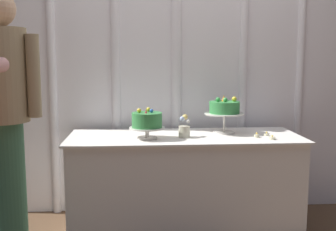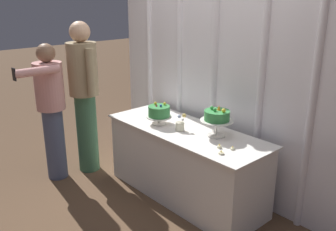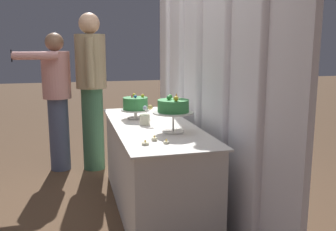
# 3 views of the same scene
# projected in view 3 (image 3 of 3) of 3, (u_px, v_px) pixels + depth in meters

# --- Properties ---
(ground_plane) EXTENTS (24.00, 24.00, 0.00)m
(ground_plane) POSITION_uv_depth(u_px,v_px,m) (143.00, 208.00, 3.28)
(ground_plane) COLOR brown
(draped_curtain) EXTENTS (3.02, 0.15, 2.73)m
(draped_curtain) POSITION_uv_depth(u_px,v_px,m) (203.00, 41.00, 3.16)
(draped_curtain) COLOR white
(draped_curtain) RESTS_ON ground_plane
(cake_table) EXTENTS (1.79, 0.67, 0.75)m
(cake_table) POSITION_uv_depth(u_px,v_px,m) (153.00, 167.00, 3.24)
(cake_table) COLOR white
(cake_table) RESTS_ON ground_plane
(cake_display_nearleft) EXTENTS (0.27, 0.27, 0.23)m
(cake_display_nearleft) POSITION_uv_depth(u_px,v_px,m) (135.00, 105.00, 3.40)
(cake_display_nearleft) COLOR silver
(cake_display_nearleft) RESTS_ON cake_table
(cake_display_nearright) EXTENTS (0.32, 0.32, 0.30)m
(cake_display_nearright) POSITION_uv_depth(u_px,v_px,m) (173.00, 108.00, 2.85)
(cake_display_nearright) COLOR silver
(cake_display_nearright) RESTS_ON cake_table
(flower_vase) EXTENTS (0.09, 0.11, 0.17)m
(flower_vase) POSITION_uv_depth(u_px,v_px,m) (145.00, 118.00, 3.15)
(flower_vase) COLOR beige
(flower_vase) RESTS_ON cake_table
(tealight_far_left) EXTENTS (0.04, 0.04, 0.04)m
(tealight_far_left) POSITION_uv_depth(u_px,v_px,m) (154.00, 139.00, 2.63)
(tealight_far_left) COLOR beige
(tealight_far_left) RESTS_ON cake_table
(tealight_near_left) EXTENTS (0.05, 0.05, 0.03)m
(tealight_near_left) POSITION_uv_depth(u_px,v_px,m) (145.00, 143.00, 2.52)
(tealight_near_left) COLOR beige
(tealight_near_left) RESTS_ON cake_table
(tealight_near_right) EXTENTS (0.04, 0.04, 0.03)m
(tealight_near_right) POSITION_uv_depth(u_px,v_px,m) (166.00, 142.00, 2.56)
(tealight_near_right) COLOR beige
(tealight_near_right) RESTS_ON cake_table
(guest_man_dark_suit) EXTENTS (0.50, 0.37, 1.76)m
(guest_man_dark_suit) POSITION_uv_depth(u_px,v_px,m) (91.00, 85.00, 4.18)
(guest_man_dark_suit) COLOR #3D6B4C
(guest_man_dark_suit) RESTS_ON ground_plane
(guest_girl_blue_dress) EXTENTS (0.47, 0.61, 1.55)m
(guest_girl_blue_dress) POSITION_uv_depth(u_px,v_px,m) (57.00, 96.00, 4.17)
(guest_girl_blue_dress) COLOR #4C5675
(guest_girl_blue_dress) RESTS_ON ground_plane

